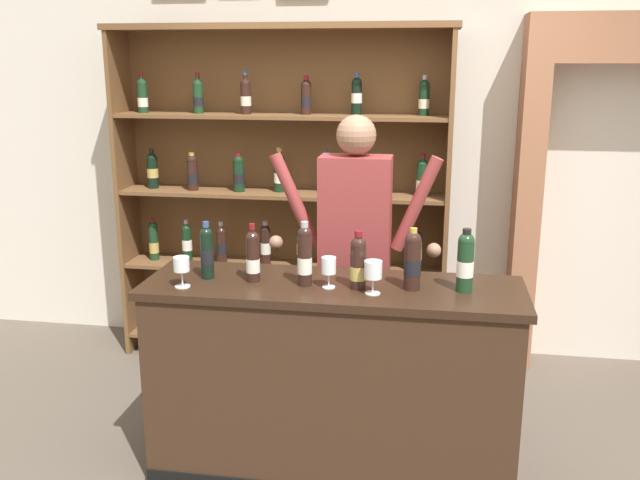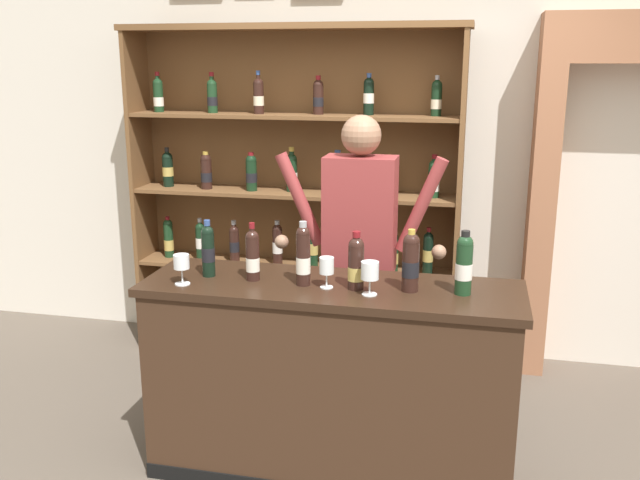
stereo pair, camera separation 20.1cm
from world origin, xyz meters
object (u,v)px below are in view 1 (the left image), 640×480
Objects in this scene: wine_shelf at (283,189)px; shopkeeper at (355,237)px; wine_glass_center at (329,266)px; wine_glass_left at (182,266)px; tasting_bottle_grappa at (465,261)px; tasting_bottle_brunello at (207,252)px; tasting_bottle_super_tuscan at (413,260)px; tasting_counter at (332,380)px; tasting_bottle_rosso at (358,262)px; tasting_bottle_bianco at (253,256)px; wine_glass_spare at (373,271)px; tasting_bottle_vin_santo at (305,255)px.

wine_shelf is 1.04m from shopkeeper.
shopkeeper is at bearing 85.10° from wine_glass_center.
shopkeeper is at bearing 44.23° from wine_glass_left.
tasting_bottle_grappa reaches higher than wine_glass_left.
tasting_bottle_super_tuscan is at bearing -0.35° from tasting_bottle_brunello.
tasting_bottle_rosso is at bearing -15.92° from tasting_counter.
tasting_bottle_bianco is 0.52m from tasting_bottle_rosso.
tasting_bottle_brunello is at bearing 179.65° from tasting_bottle_super_tuscan.
tasting_bottle_bianco is 0.34m from wine_glass_left.
shopkeeper is 6.15× the size of tasting_bottle_bianco.
tasting_bottle_grappa is 0.64m from wine_glass_center.
wine_glass_spare is 1.07× the size of wine_glass_left.
tasting_counter is 0.75m from tasting_bottle_bianco.
wine_glass_center is 0.22m from wine_glass_spare.
tasting_bottle_bianco is at bearing -2.30° from tasting_bottle_brunello.
tasting_bottle_rosso is at bearing -2.73° from tasting_bottle_bianco.
tasting_bottle_rosso is at bearing 5.52° from wine_glass_center.
tasting_bottle_vin_santo is at bearing -177.43° from tasting_bottle_super_tuscan.
wine_shelf is 1.71m from tasting_bottle_super_tuscan.
wine_glass_center is at bearing -173.97° from tasting_bottle_super_tuscan.
wine_shelf is 1.43m from tasting_bottle_brunello.
tasting_bottle_super_tuscan is (0.25, 0.03, 0.02)m from tasting_bottle_rosso.
wine_shelf is 7.32× the size of tasting_bottle_vin_santo.
wine_glass_center is (0.38, -0.04, -0.02)m from tasting_bottle_bianco.
wine_shelf is at bearing 115.13° from tasting_bottle_rosso.
tasting_bottle_grappa is 2.03× the size of wine_glass_left.
wine_glass_spare is (0.08, -0.07, -0.02)m from tasting_bottle_rosso.
tasting_bottle_vin_santo reaches higher than tasting_bottle_brunello.
tasting_bottle_vin_santo reaches higher than tasting_bottle_bianco.
tasting_bottle_brunello is (-0.67, -0.57, 0.04)m from shopkeeper.
wine_shelf is 15.44× the size of wine_glass_left.
wine_glass_spare is at bearing -7.13° from tasting_bottle_brunello.
wine_shelf reaches higher than tasting_bottle_brunello.
shopkeeper is 0.67m from tasting_bottle_super_tuscan.
tasting_bottle_brunello reaches higher than tasting_counter.
tasting_bottle_brunello is 1.03× the size of tasting_bottle_rosso.
shopkeeper is 5.67× the size of tasting_bottle_vin_santo.
tasting_bottle_grappa reaches higher than tasting_bottle_bianco.
tasting_bottle_bianco reaches higher than tasting_counter.
wine_shelf is at bearing 123.24° from tasting_bottle_super_tuscan.
wine_glass_center is at bearing -94.90° from shopkeeper.
tasting_bottle_bianco is at bearing 24.54° from wine_glass_left.
tasting_bottle_rosso is 0.50m from tasting_bottle_grappa.
tasting_bottle_bianco is 0.97× the size of tasting_bottle_super_tuscan.
shopkeeper reaches higher than wine_glass_spare.
shopkeeper is at bearing 74.03° from tasting_bottle_vin_santo.
wine_glass_spare is at bearing -14.71° from wine_glass_center.
tasting_bottle_brunello is 0.17m from wine_glass_left.
tasting_bottle_rosso is 1.88× the size of wine_glass_left.
tasting_bottle_bianco is 0.92× the size of tasting_bottle_vin_santo.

